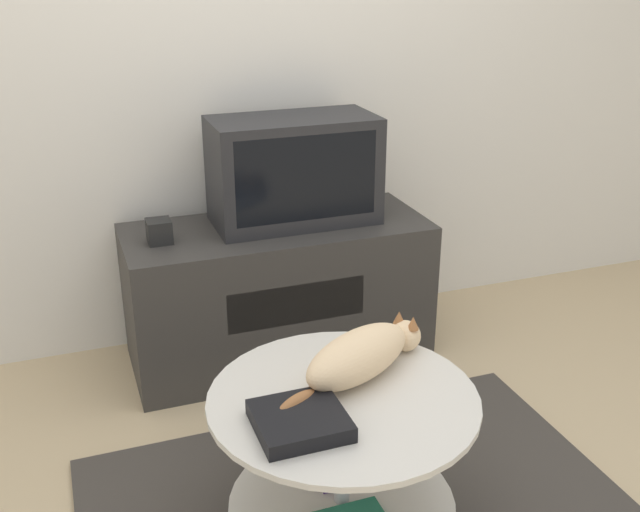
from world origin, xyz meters
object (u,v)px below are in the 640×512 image
at_px(tv, 294,171).
at_px(cat, 361,355).
at_px(speaker, 159,231).
at_px(dvd_box, 300,421).

relative_size(tv, cat, 1.25).
relative_size(speaker, cat, 0.17).
height_order(dvd_box, cat, cat).
bearing_deg(speaker, tv, 5.66).
bearing_deg(speaker, cat, -68.75).
xyz_separation_m(speaker, dvd_box, (0.16, -1.21, -0.11)).
relative_size(dvd_box, cat, 0.43).
height_order(speaker, cat, speaker).
bearing_deg(speaker, dvd_box, -82.53).
xyz_separation_m(tv, dvd_box, (-0.40, -1.27, -0.28)).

